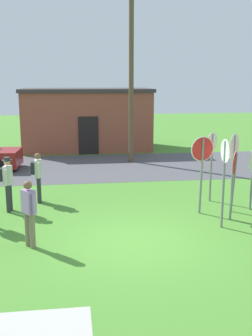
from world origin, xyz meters
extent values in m
plane|color=#47842D|center=(0.00, 0.00, 0.00)|extent=(80.00, 80.00, 0.00)
cube|color=#4C4C51|center=(0.00, 9.39, 0.00)|extent=(60.00, 6.40, 0.01)
cube|color=brown|center=(-0.59, 14.89, 1.69)|extent=(7.33, 4.05, 3.38)
cube|color=#383333|center=(-0.59, 14.89, 3.48)|extent=(7.53, 4.25, 0.20)
cube|color=black|center=(-0.59, 12.84, 1.05)|extent=(1.10, 0.08, 2.10)
cylinder|color=brown|center=(1.44, 10.47, 4.26)|extent=(0.24, 0.24, 8.51)
cylinder|color=black|center=(-4.69, 10.36, 0.32)|extent=(0.65, 0.27, 0.64)
cylinder|color=slate|center=(3.39, 2.04, 1.21)|extent=(0.10, 0.10, 2.41)
cylinder|color=white|center=(3.39, 2.04, 2.05)|extent=(0.58, 0.66, 0.86)
cylinder|color=red|center=(3.38, 2.04, 2.05)|extent=(0.54, 0.61, 0.80)
cylinder|color=slate|center=(3.12, 1.29, 1.00)|extent=(0.17, 0.14, 2.00)
cylinder|color=white|center=(3.12, 1.29, 1.71)|extent=(0.40, 0.62, 0.70)
cylinder|color=red|center=(3.12, 1.29, 1.71)|extent=(0.38, 0.58, 0.65)
cylinder|color=slate|center=(2.58, 0.70, 1.23)|extent=(0.07, 0.07, 2.45)
cylinder|color=white|center=(2.58, 0.70, 2.18)|extent=(0.01, 0.65, 0.65)
cylinder|color=red|center=(2.59, 0.70, 2.18)|extent=(0.02, 0.60, 0.60)
cylinder|color=slate|center=(3.11, 3.24, 1.16)|extent=(0.10, 0.10, 2.31)
cylinder|color=white|center=(3.11, 3.24, 2.05)|extent=(0.50, 0.41, 0.63)
cylinder|color=red|center=(3.10, 3.24, 2.05)|extent=(0.46, 0.38, 0.59)
cylinder|color=slate|center=(2.36, 1.97, 1.17)|extent=(0.10, 0.16, 2.35)
cylinder|color=white|center=(2.36, 1.97, 2.03)|extent=(0.76, 0.20, 0.76)
cylinder|color=red|center=(2.37, 1.96, 2.03)|extent=(0.70, 0.19, 0.71)
cylinder|color=slate|center=(4.08, 2.14, 0.97)|extent=(0.12, 0.12, 1.93)
cylinder|color=#2D2D33|center=(-2.67, 3.98, 0.44)|extent=(0.14, 0.14, 0.88)
cylinder|color=#2D2D33|center=(-2.66, 3.76, 0.44)|extent=(0.14, 0.14, 0.88)
cube|color=beige|center=(-2.67, 3.87, 1.17)|extent=(0.25, 0.37, 0.58)
cylinder|color=beige|center=(-2.68, 4.11, 1.15)|extent=(0.09, 0.09, 0.52)
cylinder|color=beige|center=(-2.65, 3.63, 1.15)|extent=(0.09, 0.09, 0.52)
sphere|color=brown|center=(-2.67, 3.87, 1.58)|extent=(0.21, 0.21, 0.21)
cube|color=#232328|center=(-2.84, 3.86, 1.19)|extent=(0.16, 0.27, 0.40)
cylinder|color=#2D2D33|center=(-3.52, 3.10, 0.44)|extent=(0.14, 0.14, 0.88)
cylinder|color=#2D2D33|center=(-3.54, 2.89, 0.44)|extent=(0.14, 0.14, 0.88)
cube|color=beige|center=(-3.53, 2.99, 1.17)|extent=(0.26, 0.38, 0.58)
cylinder|color=beige|center=(-3.50, 3.23, 1.15)|extent=(0.09, 0.09, 0.52)
cylinder|color=beige|center=(-3.56, 2.76, 1.15)|extent=(0.09, 0.09, 0.52)
sphere|color=tan|center=(-3.53, 2.99, 1.58)|extent=(0.21, 0.21, 0.21)
cylinder|color=#333338|center=(-3.53, 2.99, 1.64)|extent=(0.32, 0.32, 0.02)
cylinder|color=#333338|center=(-3.53, 2.99, 1.69)|extent=(0.19, 0.19, 0.09)
cube|color=#232328|center=(-3.70, 3.01, 1.19)|extent=(0.17, 0.27, 0.40)
cylinder|color=#7A6B56|center=(-2.68, 0.09, 0.44)|extent=(0.14, 0.14, 0.88)
cylinder|color=#7A6B56|center=(-2.55, -0.08, 0.44)|extent=(0.14, 0.14, 0.88)
cube|color=#9E7AB2|center=(-2.61, 0.01, 1.17)|extent=(0.39, 0.42, 0.58)
cylinder|color=#9E7AB2|center=(-2.76, 0.20, 1.15)|extent=(0.09, 0.09, 0.52)
cylinder|color=#9E7AB2|center=(-2.47, -0.19, 1.15)|extent=(0.09, 0.09, 0.52)
sphere|color=brown|center=(-2.61, 0.01, 1.58)|extent=(0.21, 0.21, 0.21)
camera|label=1|loc=(-1.55, -9.83, 4.06)|focal=44.03mm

